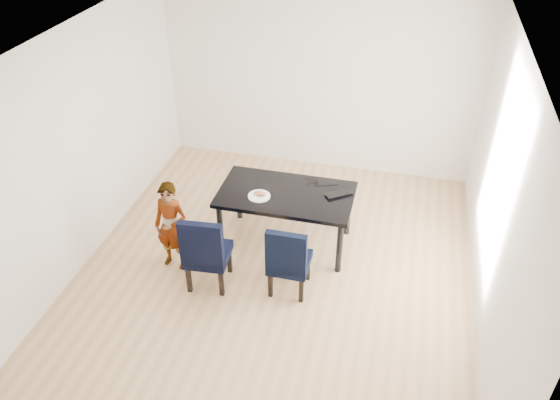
% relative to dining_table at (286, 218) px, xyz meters
% --- Properties ---
extents(floor, '(4.50, 5.00, 0.01)m').
position_rel_dining_table_xyz_m(floor, '(0.00, -0.50, -0.38)').
color(floor, tan).
rests_on(floor, ground).
extents(ceiling, '(4.50, 5.00, 0.01)m').
position_rel_dining_table_xyz_m(ceiling, '(0.00, -0.50, 2.33)').
color(ceiling, white).
rests_on(ceiling, wall_back).
extents(wall_back, '(4.50, 0.01, 2.70)m').
position_rel_dining_table_xyz_m(wall_back, '(0.00, 2.00, 0.98)').
color(wall_back, white).
rests_on(wall_back, ground).
extents(wall_front, '(4.50, 0.01, 2.70)m').
position_rel_dining_table_xyz_m(wall_front, '(0.00, -3.00, 0.98)').
color(wall_front, white).
rests_on(wall_front, ground).
extents(wall_left, '(0.01, 5.00, 2.70)m').
position_rel_dining_table_xyz_m(wall_left, '(-2.25, -0.50, 0.98)').
color(wall_left, silver).
rests_on(wall_left, ground).
extents(wall_right, '(0.01, 5.00, 2.70)m').
position_rel_dining_table_xyz_m(wall_right, '(2.25, -0.50, 0.98)').
color(wall_right, white).
rests_on(wall_right, ground).
extents(dining_table, '(1.60, 0.90, 0.75)m').
position_rel_dining_table_xyz_m(dining_table, '(0.00, 0.00, 0.00)').
color(dining_table, black).
rests_on(dining_table, floor).
extents(chair_left, '(0.51, 0.53, 0.98)m').
position_rel_dining_table_xyz_m(chair_left, '(-0.68, -0.90, 0.11)').
color(chair_left, black).
rests_on(chair_left, floor).
extents(chair_right, '(0.44, 0.46, 0.91)m').
position_rel_dining_table_xyz_m(chair_right, '(0.23, -0.78, 0.08)').
color(chair_right, black).
rests_on(chair_right, floor).
extents(child, '(0.44, 0.31, 1.13)m').
position_rel_dining_table_xyz_m(child, '(-1.18, -0.71, 0.19)').
color(child, '#FF5515').
rests_on(child, floor).
extents(plate, '(0.30, 0.30, 0.01)m').
position_rel_dining_table_xyz_m(plate, '(-0.29, -0.15, 0.38)').
color(plate, white).
rests_on(plate, dining_table).
extents(sandwich, '(0.15, 0.07, 0.06)m').
position_rel_dining_table_xyz_m(sandwich, '(-0.28, -0.14, 0.42)').
color(sandwich, '#A05C39').
rests_on(sandwich, plate).
extents(laptop, '(0.40, 0.37, 0.03)m').
position_rel_dining_table_xyz_m(laptop, '(0.59, 0.16, 0.39)').
color(laptop, black).
rests_on(laptop, dining_table).
extents(cable_tangle, '(0.16, 0.16, 0.01)m').
position_rel_dining_table_xyz_m(cable_tangle, '(0.28, 0.25, 0.38)').
color(cable_tangle, black).
rests_on(cable_tangle, dining_table).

